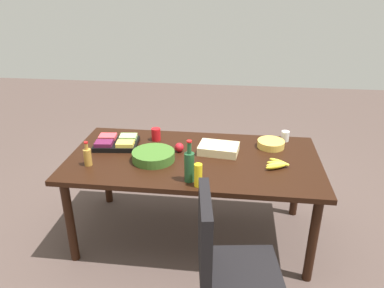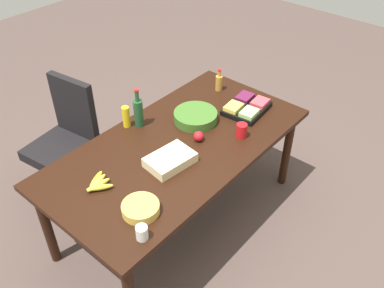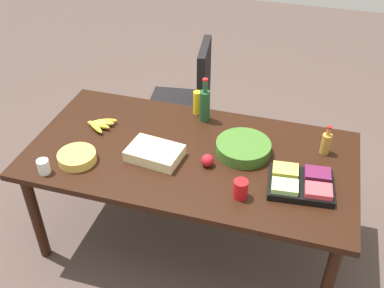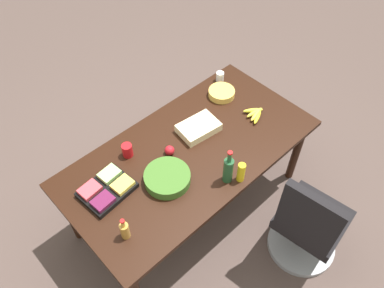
{
  "view_description": "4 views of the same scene",
  "coord_description": "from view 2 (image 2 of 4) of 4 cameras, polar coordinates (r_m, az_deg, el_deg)",
  "views": [
    {
      "loc": [
        -0.31,
        2.66,
        2.11
      ],
      "look_at": [
        0.02,
        -0.07,
        0.85
      ],
      "focal_mm": 34.65,
      "sensor_mm": 36.0,
      "label": 1
    },
    {
      "loc": [
        -1.76,
        -1.64,
        2.67
      ],
      "look_at": [
        0.04,
        -0.1,
        0.8
      ],
      "focal_mm": 39.58,
      "sensor_mm": 36.0,
      "label": 2
    },
    {
      "loc": [
        0.63,
        -2.11,
        2.5
      ],
      "look_at": [
        0.0,
        0.03,
        0.82
      ],
      "focal_mm": 42.28,
      "sensor_mm": 36.0,
      "label": 3
    },
    {
      "loc": [
        1.29,
        1.39,
        3.09
      ],
      "look_at": [
        -0.04,
        -0.02,
        0.8
      ],
      "focal_mm": 36.17,
      "sensor_mm": 36.0,
      "label": 4
    }
  ],
  "objects": [
    {
      "name": "salad_bowl",
      "position": [
        3.28,
        0.48,
        3.72
      ],
      "size": [
        0.41,
        0.41,
        0.07
      ],
      "primitive_type": "cylinder",
      "rotation": [
        0.0,
        0.0,
        -0.26
      ],
      "color": "#3C6824",
      "rests_on": "conference_table"
    },
    {
      "name": "red_solo_cup",
      "position": [
        3.12,
        6.69,
        1.81
      ],
      "size": [
        0.09,
        0.09,
        0.11
      ],
      "primitive_type": "cylinder",
      "rotation": [
        0.0,
        0.0,
        0.07
      ],
      "color": "red",
      "rests_on": "conference_table"
    },
    {
      "name": "fruit_platter",
      "position": [
        3.42,
        7.38,
        4.94
      ],
      "size": [
        0.39,
        0.31,
        0.07
      ],
      "color": "black",
      "rests_on": "conference_table"
    },
    {
      "name": "mustard_bottle",
      "position": [
        3.23,
        -8.87,
        3.65
      ],
      "size": [
        0.06,
        0.06,
        0.17
      ],
      "primitive_type": "cylinder",
      "rotation": [
        0.0,
        0.0,
        -0.03
      ],
      "color": "yellow",
      "rests_on": "conference_table"
    },
    {
      "name": "ground_plane",
      "position": [
        3.59,
        -1.68,
        -9.68
      ],
      "size": [
        10.0,
        10.0,
        0.0
      ],
      "primitive_type": "plane",
      "color": "#51403A"
    },
    {
      "name": "paper_cup",
      "position": [
        2.43,
        -6.77,
        -11.78
      ],
      "size": [
        0.09,
        0.09,
        0.09
      ],
      "primitive_type": "cylinder",
      "rotation": [
        0.0,
        0.0,
        0.28
      ],
      "color": "white",
      "rests_on": "conference_table"
    },
    {
      "name": "banana_bunch",
      "position": [
        2.78,
        -12.57,
        -5.22
      ],
      "size": [
        0.19,
        0.19,
        0.04
      ],
      "color": "yellow",
      "rests_on": "conference_table"
    },
    {
      "name": "office_chair",
      "position": [
        3.73,
        -16.43,
        -1.0
      ],
      "size": [
        0.56,
        0.56,
        1.02
      ],
      "color": "gray",
      "rests_on": "ground"
    },
    {
      "name": "wine_bottle",
      "position": [
        3.21,
        -7.24,
        4.31
      ],
      "size": [
        0.08,
        0.08,
        0.31
      ],
      "color": "#1F4D2A",
      "rests_on": "conference_table"
    },
    {
      "name": "chip_bowl",
      "position": [
        2.58,
        -6.94,
        -8.6
      ],
      "size": [
        0.29,
        0.29,
        0.06
      ],
      "primitive_type": "cylinder",
      "rotation": [
        0.0,
        0.0,
        0.32
      ],
      "color": "#E3B74C",
      "rests_on": "conference_table"
    },
    {
      "name": "sheet_cake",
      "position": [
        2.87,
        -2.96,
        -2.16
      ],
      "size": [
        0.34,
        0.26,
        0.07
      ],
      "primitive_type": "cube",
      "rotation": [
        0.0,
        0.0,
        -0.12
      ],
      "color": "beige",
      "rests_on": "conference_table"
    },
    {
      "name": "conference_table",
      "position": [
        3.11,
        -1.91,
        -1.11
      ],
      "size": [
        2.02,
        1.04,
        0.77
      ],
      "color": "black",
      "rests_on": "ground"
    },
    {
      "name": "dressing_bottle",
      "position": [
        3.65,
        3.66,
        8.31
      ],
      "size": [
        0.08,
        0.08,
        0.2
      ],
      "color": "#BB8735",
      "rests_on": "conference_table"
    },
    {
      "name": "apple_red",
      "position": [
        3.07,
        0.9,
        1.04
      ],
      "size": [
        0.09,
        0.09,
        0.08
      ],
      "primitive_type": "sphere",
      "rotation": [
        0.0,
        0.0,
        0.18
      ],
      "color": "red",
      "rests_on": "conference_table"
    }
  ]
}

